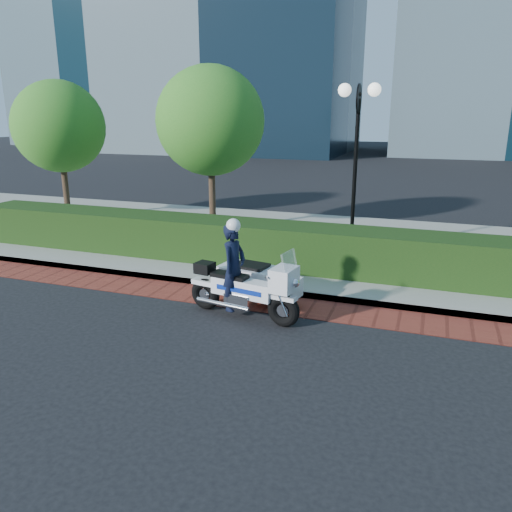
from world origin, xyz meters
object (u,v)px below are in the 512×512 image
(lamppost, at_px, (356,143))
(tree_b, at_px, (210,121))
(police_motorcycle, at_px, (247,279))
(tree_a, at_px, (59,127))

(lamppost, distance_m, tree_b, 4.71)
(tree_b, bearing_deg, police_motorcycle, -59.75)
(tree_b, distance_m, police_motorcycle, 6.93)
(lamppost, bearing_deg, police_motorcycle, -107.35)
(tree_a, bearing_deg, tree_b, 0.00)
(tree_a, distance_m, police_motorcycle, 10.60)
(tree_a, relative_size, tree_b, 0.94)
(tree_a, bearing_deg, police_motorcycle, -32.21)
(lamppost, bearing_deg, tree_a, 172.59)
(tree_a, height_order, police_motorcycle, tree_a)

